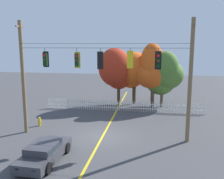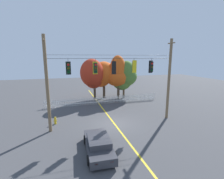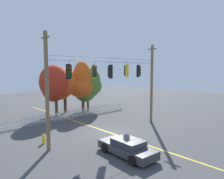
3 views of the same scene
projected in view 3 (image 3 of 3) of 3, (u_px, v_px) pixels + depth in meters
name	position (u px, v px, depth m)	size (l,w,h in m)	color
ground	(111.00, 133.00, 19.17)	(80.00, 80.00, 0.00)	#424244
lane_centerline_stripe	(111.00, 133.00, 19.17)	(0.16, 36.00, 0.01)	gold
signal_support_span	(111.00, 86.00, 18.76)	(12.41, 1.10, 8.47)	brown
traffic_signal_westbound_side	(69.00, 72.00, 15.79)	(0.43, 0.38, 1.40)	black
traffic_signal_northbound_primary	(94.00, 72.00, 17.41)	(0.43, 0.38, 1.43)	black
traffic_signal_eastbound_side	(110.00, 72.00, 18.55)	(0.43, 0.38, 1.47)	black
traffic_signal_southbound_primary	(126.00, 71.00, 19.95)	(0.43, 0.38, 1.38)	black
traffic_signal_northbound_secondary	(139.00, 71.00, 21.25)	(0.43, 0.38, 1.46)	black
white_picket_fence	(74.00, 114.00, 25.06)	(16.31, 0.06, 1.07)	white
autumn_maple_near_fence	(54.00, 84.00, 25.87)	(3.75, 3.77, 6.41)	#473828
autumn_maple_mid	(63.00, 84.00, 27.69)	(3.85, 3.62, 5.97)	#473828
autumn_oak_far_east	(82.00, 83.00, 28.40)	(4.07, 3.34, 6.92)	#473828
autumn_maple_far_west	(88.00, 85.00, 29.44)	(4.30, 3.74, 6.08)	brown
parked_car	(127.00, 147.00, 14.13)	(1.99, 4.41, 1.15)	#38383D
fire_hydrant	(44.00, 139.00, 16.46)	(0.38, 0.22, 0.76)	gold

